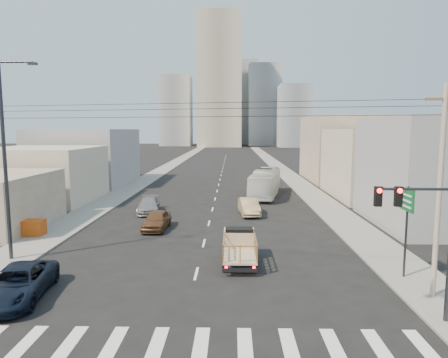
{
  "coord_description": "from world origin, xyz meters",
  "views": [
    {
      "loc": [
        2.0,
        -19.29,
        7.94
      ],
      "look_at": [
        1.23,
        16.52,
        3.5
      ],
      "focal_mm": 32.0,
      "sensor_mm": 36.0,
      "label": 1
    }
  ],
  "objects_px": {
    "green_sign": "(407,210)",
    "sedan_grey": "(149,205)",
    "sedan_tan": "(249,207)",
    "streetlamp_left": "(6,155)",
    "traffic_signal": "(426,227)",
    "sedan_brown": "(157,220)",
    "city_bus": "(265,183)",
    "crate_stack": "(31,227)",
    "utility_pole": "(439,190)",
    "navy_pickup": "(17,284)",
    "flatbed_pickup": "(239,245)"
  },
  "relations": [
    {
      "from": "sedan_tan",
      "to": "traffic_signal",
      "type": "distance_m",
      "value": 22.23
    },
    {
      "from": "sedan_brown",
      "to": "green_sign",
      "type": "xyz_separation_m",
      "value": [
        15.22,
        -10.35,
        3.0
      ]
    },
    {
      "from": "green_sign",
      "to": "utility_pole",
      "type": "relative_size",
      "value": 0.5
    },
    {
      "from": "sedan_grey",
      "to": "crate_stack",
      "type": "relative_size",
      "value": 2.71
    },
    {
      "from": "city_bus",
      "to": "traffic_signal",
      "type": "xyz_separation_m",
      "value": [
        3.82,
        -31.75,
        2.48
      ]
    },
    {
      "from": "sedan_brown",
      "to": "green_sign",
      "type": "bearing_deg",
      "value": -31.14
    },
    {
      "from": "city_bus",
      "to": "sedan_brown",
      "type": "relative_size",
      "value": 2.62
    },
    {
      "from": "sedan_tan",
      "to": "utility_pole",
      "type": "bearing_deg",
      "value": -72.47
    },
    {
      "from": "sedan_tan",
      "to": "traffic_signal",
      "type": "bearing_deg",
      "value": -79.2
    },
    {
      "from": "sedan_tan",
      "to": "streetlamp_left",
      "type": "height_order",
      "value": "streetlamp_left"
    },
    {
      "from": "utility_pole",
      "to": "crate_stack",
      "type": "xyz_separation_m",
      "value": [
        -24.5,
        10.47,
        -4.5
      ]
    },
    {
      "from": "sedan_brown",
      "to": "city_bus",
      "type": "bearing_deg",
      "value": 61.66
    },
    {
      "from": "flatbed_pickup",
      "to": "traffic_signal",
      "type": "bearing_deg",
      "value": -45.38
    },
    {
      "from": "sedan_grey",
      "to": "streetlamp_left",
      "type": "height_order",
      "value": "streetlamp_left"
    },
    {
      "from": "navy_pickup",
      "to": "green_sign",
      "type": "bearing_deg",
      "value": 1.57
    },
    {
      "from": "streetlamp_left",
      "to": "crate_stack",
      "type": "distance_m",
      "value": 8.09
    },
    {
      "from": "traffic_signal",
      "to": "streetlamp_left",
      "type": "relative_size",
      "value": 0.5
    },
    {
      "from": "sedan_brown",
      "to": "utility_pole",
      "type": "xyz_separation_m",
      "value": [
        15.56,
        -12.85,
        4.44
      ]
    },
    {
      "from": "sedan_grey",
      "to": "green_sign",
      "type": "relative_size",
      "value": 0.98
    },
    {
      "from": "sedan_brown",
      "to": "green_sign",
      "type": "height_order",
      "value": "green_sign"
    },
    {
      "from": "sedan_brown",
      "to": "streetlamp_left",
      "type": "height_order",
      "value": "streetlamp_left"
    },
    {
      "from": "sedan_grey",
      "to": "sedan_tan",
      "type": "bearing_deg",
      "value": -11.63
    },
    {
      "from": "crate_stack",
      "to": "navy_pickup",
      "type": "bearing_deg",
      "value": -66.02
    },
    {
      "from": "navy_pickup",
      "to": "sedan_brown",
      "type": "height_order",
      "value": "navy_pickup"
    },
    {
      "from": "sedan_grey",
      "to": "streetlamp_left",
      "type": "distance_m",
      "value": 16.25
    },
    {
      "from": "streetlamp_left",
      "to": "sedan_grey",
      "type": "bearing_deg",
      "value": 69.46
    },
    {
      "from": "sedan_tan",
      "to": "crate_stack",
      "type": "xyz_separation_m",
      "value": [
        -16.56,
        -8.11,
        -0.08
      ]
    },
    {
      "from": "flatbed_pickup",
      "to": "crate_stack",
      "type": "bearing_deg",
      "value": 160.27
    },
    {
      "from": "green_sign",
      "to": "sedan_tan",
      "type": "bearing_deg",
      "value": 115.32
    },
    {
      "from": "navy_pickup",
      "to": "utility_pole",
      "type": "bearing_deg",
      "value": -5.82
    },
    {
      "from": "navy_pickup",
      "to": "traffic_signal",
      "type": "bearing_deg",
      "value": -13.68
    },
    {
      "from": "flatbed_pickup",
      "to": "streetlamp_left",
      "type": "bearing_deg",
      "value": 179.74
    },
    {
      "from": "traffic_signal",
      "to": "green_sign",
      "type": "distance_m",
      "value": 5.21
    },
    {
      "from": "utility_pole",
      "to": "green_sign",
      "type": "bearing_deg",
      "value": 97.67
    },
    {
      "from": "flatbed_pickup",
      "to": "navy_pickup",
      "type": "bearing_deg",
      "value": -152.65
    },
    {
      "from": "flatbed_pickup",
      "to": "green_sign",
      "type": "distance_m",
      "value": 9.45
    },
    {
      "from": "navy_pickup",
      "to": "green_sign",
      "type": "height_order",
      "value": "green_sign"
    },
    {
      "from": "navy_pickup",
      "to": "sedan_brown",
      "type": "bearing_deg",
      "value": 65.81
    },
    {
      "from": "flatbed_pickup",
      "to": "sedan_brown",
      "type": "bearing_deg",
      "value": 129.35
    },
    {
      "from": "traffic_signal",
      "to": "green_sign",
      "type": "bearing_deg",
      "value": 74.45
    },
    {
      "from": "city_bus",
      "to": "streetlamp_left",
      "type": "xyz_separation_m",
      "value": [
        -17.34,
        -24.24,
        4.84
      ]
    },
    {
      "from": "green_sign",
      "to": "streetlamp_left",
      "type": "xyz_separation_m",
      "value": [
        -22.56,
        2.5,
        2.69
      ]
    },
    {
      "from": "sedan_tan",
      "to": "sedan_grey",
      "type": "height_order",
      "value": "sedan_tan"
    },
    {
      "from": "sedan_grey",
      "to": "utility_pole",
      "type": "height_order",
      "value": "utility_pole"
    },
    {
      "from": "utility_pole",
      "to": "sedan_brown",
      "type": "bearing_deg",
      "value": 140.46
    },
    {
      "from": "flatbed_pickup",
      "to": "utility_pole",
      "type": "bearing_deg",
      "value": -28.55
    },
    {
      "from": "traffic_signal",
      "to": "sedan_brown",
      "type": "bearing_deg",
      "value": 132.01
    },
    {
      "from": "green_sign",
      "to": "sedan_grey",
      "type": "bearing_deg",
      "value": 135.81
    },
    {
      "from": "green_sign",
      "to": "streetlamp_left",
      "type": "distance_m",
      "value": 22.86
    },
    {
      "from": "sedan_brown",
      "to": "green_sign",
      "type": "relative_size",
      "value": 0.88
    }
  ]
}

